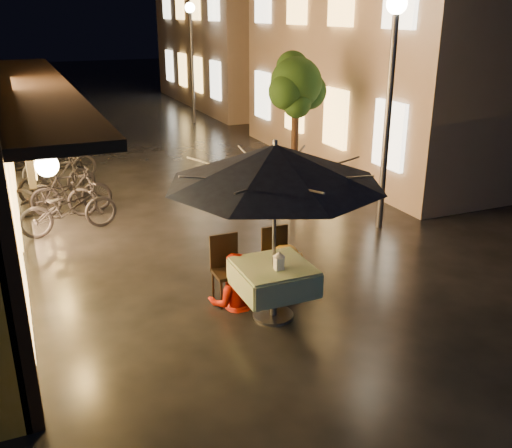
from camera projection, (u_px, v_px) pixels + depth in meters
name	position (u px, v px, depth m)	size (l,w,h in m)	color
ground	(285.00, 301.00, 8.24)	(90.00, 90.00, 0.00)	black
east_building_near	(432.00, 32.00, 15.39)	(7.30, 9.30, 6.80)	gray
east_building_far	(261.00, 18.00, 25.21)	(7.30, 10.30, 7.30)	gray
street_tree	(296.00, 87.00, 12.16)	(1.43, 1.20, 3.15)	black
streetlamp_near	(391.00, 73.00, 10.04)	(0.36, 0.36, 4.23)	#59595E
streetlamp_far	(191.00, 41.00, 20.38)	(0.36, 0.36, 4.23)	#59595E
cafe_table	(274.00, 278.00, 7.62)	(0.99, 0.99, 0.78)	#59595E
patio_umbrella	(275.00, 164.00, 7.08)	(2.83, 2.83, 2.46)	#59595E
cafe_chair_left	(227.00, 265.00, 8.13)	(0.42, 0.42, 0.97)	black
cafe_chair_right	(277.00, 256.00, 8.42)	(0.42, 0.42, 0.97)	black
table_lantern	(279.00, 260.00, 7.37)	(0.16, 0.16, 0.25)	white
person_orange	(233.00, 255.00, 7.89)	(0.75, 0.58, 1.54)	red
person_yellow	(286.00, 247.00, 8.22)	(0.96, 0.55, 1.48)	gold
bicycle_0	(68.00, 208.00, 10.66)	(0.63, 1.81, 0.95)	black
bicycle_1	(71.00, 191.00, 11.63)	(0.46, 1.63, 0.98)	black
bicycle_2	(52.00, 194.00, 11.50)	(0.62, 1.77, 0.93)	black
bicycle_3	(57.00, 178.00, 12.46)	(0.48, 1.70, 1.02)	black
bicycle_4	(59.00, 164.00, 13.79)	(0.62, 1.78, 0.94)	black
bicycle_5	(38.00, 149.00, 14.86)	(0.52, 1.83, 1.10)	black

